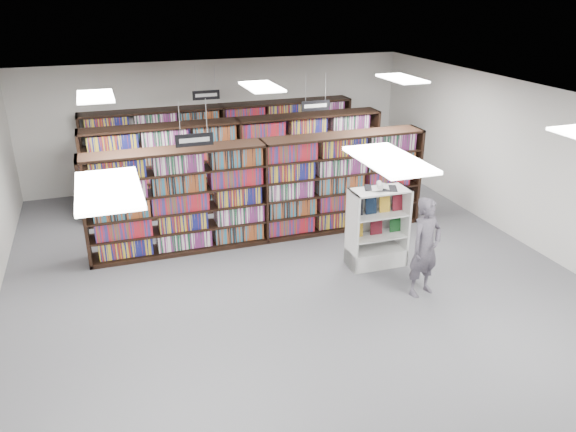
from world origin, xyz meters
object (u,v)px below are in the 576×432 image
object	(u,v)px
bookshelf_row_near	(263,192)
endcap_display	(376,240)
shopper	(425,247)
open_book	(380,187)

from	to	relation	value
bookshelf_row_near	endcap_display	distance (m)	2.50
bookshelf_row_near	shopper	distance (m)	3.59
open_book	endcap_display	bearing A→B (deg)	-131.16
bookshelf_row_near	endcap_display	bearing A→B (deg)	-46.51
bookshelf_row_near	endcap_display	xyz separation A→B (m)	(1.68, -1.77, -0.55)
open_book	shopper	size ratio (longest dim) A/B	0.38
open_book	bookshelf_row_near	bearing A→B (deg)	156.91
open_book	shopper	xyz separation A→B (m)	(0.23, -1.27, -0.67)
bookshelf_row_near	shopper	bearing A→B (deg)	-57.51
endcap_display	open_book	world-z (taller)	open_book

